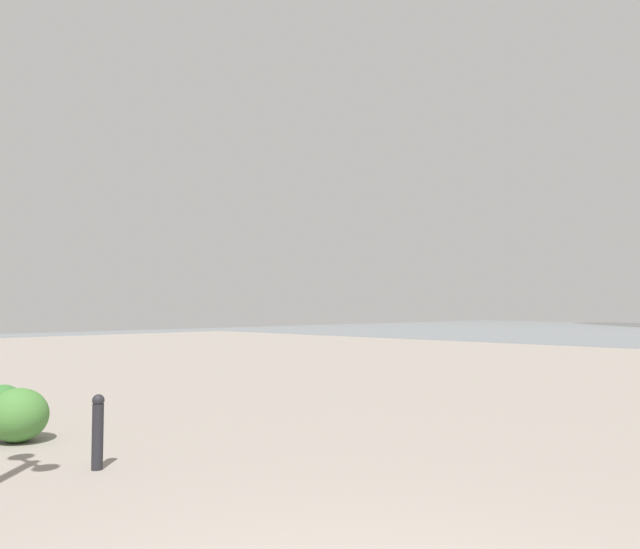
{
  "coord_description": "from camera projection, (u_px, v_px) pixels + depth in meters",
  "views": [
    {
      "loc": [
        -1.75,
        2.06,
        1.73
      ],
      "look_at": [
        6.6,
        -6.56,
        2.38
      ],
      "focal_mm": 34.59,
      "sensor_mm": 36.0,
      "label": 1
    }
  ],
  "objects": [
    {
      "name": "shrub_round",
      "position": [
        18.0,
        415.0,
        7.96
      ],
      "size": [
        0.81,
        0.73,
        0.69
      ],
      "color": "#477F38",
      "rests_on": "ground"
    },
    {
      "name": "bollard_near",
      "position": [
        98.0,
        430.0,
        6.61
      ],
      "size": [
        0.13,
        0.13,
        0.8
      ],
      "color": "#232328",
      "rests_on": "ground"
    },
    {
      "name": "shrub_wide",
      "position": [
        2.0,
        403.0,
        9.46
      ],
      "size": [
        0.65,
        0.58,
        0.55
      ],
      "color": "#387533",
      "rests_on": "ground"
    }
  ]
}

